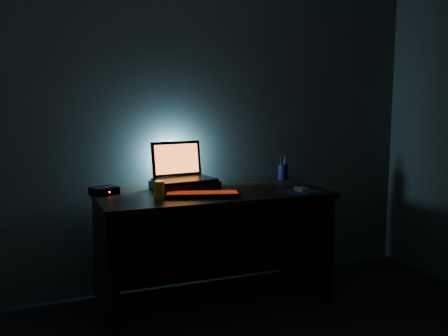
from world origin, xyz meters
name	(u,v)px	position (x,y,z in m)	size (l,w,h in m)	color
room	(374,129)	(0.00, 0.00, 1.25)	(3.50, 4.00, 2.50)	black
desk	(210,228)	(0.00, 1.67, 0.49)	(1.50, 0.70, 0.75)	black
riser	(185,186)	(-0.15, 1.75, 0.78)	(0.40, 0.30, 0.06)	black
laptop	(181,171)	(-0.16, 1.80, 0.87)	(0.41, 0.33, 0.26)	black
keyboard	(202,194)	(-0.12, 1.49, 0.76)	(0.48, 0.27, 0.03)	black
mousepad	(302,192)	(0.54, 1.40, 0.75)	(0.22, 0.20, 0.00)	navy
mouse	(302,189)	(0.54, 1.40, 0.77)	(0.05, 0.09, 0.03)	gray
pen_cup	(283,172)	(0.68, 1.92, 0.81)	(0.08, 0.08, 0.11)	black
juice_glass	(159,190)	(-0.39, 1.51, 0.81)	(0.06, 0.06, 0.11)	yellow
router	(104,191)	(-0.68, 1.77, 0.78)	(0.19, 0.18, 0.05)	black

